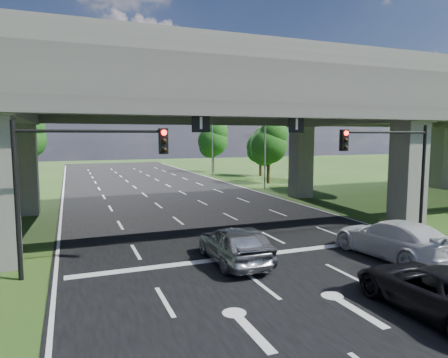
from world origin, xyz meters
TOP-DOWN VIEW (x-y plane):
  - ground at (0.00, 0.00)m, footprint 160.00×160.00m
  - road at (0.00, 10.00)m, footprint 18.00×120.00m
  - overpass at (0.00, 12.00)m, footprint 80.00×15.00m
  - signal_right at (7.82, 3.94)m, footprint 5.76×0.54m
  - signal_left at (-7.82, 3.94)m, footprint 5.76×0.54m
  - streetlight_far at (10.10, 24.00)m, footprint 3.38×0.25m
  - streetlight_beyond at (10.10, 40.00)m, footprint 3.38×0.25m
  - tree_left_far at (-12.95, 42.00)m, footprint 4.80×4.80m
  - tree_right_near at (13.05, 28.00)m, footprint 4.20×4.20m
  - tree_right_mid at (16.05, 36.00)m, footprint 3.91×3.90m
  - tree_right_far at (12.05, 44.00)m, footprint 4.50×4.50m
  - car_silver at (-1.80, 2.88)m, footprint 1.95×4.70m
  - car_dark at (-1.65, 3.00)m, footprint 1.80×4.49m
  - car_white at (5.12, 1.01)m, footprint 2.80×5.96m
  - car_trailing at (2.14, -3.73)m, footprint 2.45×5.23m

SIDE VIEW (x-z plane):
  - ground at x=0.00m, z-range 0.00..0.00m
  - road at x=0.00m, z-range 0.00..0.03m
  - car_trailing at x=2.14m, z-range 0.03..1.48m
  - car_dark at x=-1.65m, z-range 0.03..1.48m
  - car_silver at x=-1.80m, z-range 0.03..1.62m
  - car_white at x=5.12m, z-range 0.03..1.71m
  - tree_right_mid at x=16.05m, z-range 0.79..7.55m
  - signal_right at x=7.82m, z-range 1.19..7.19m
  - signal_left at x=-7.82m, z-range 1.19..7.19m
  - tree_right_near at x=13.05m, z-range 0.86..8.14m
  - tree_right_far at x=12.05m, z-range 0.92..8.72m
  - tree_left_far at x=-12.95m, z-range 0.98..9.30m
  - streetlight_far at x=10.10m, z-range 0.85..10.85m
  - streetlight_beyond at x=10.10m, z-range 0.85..10.85m
  - overpass at x=0.00m, z-range 2.92..12.92m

